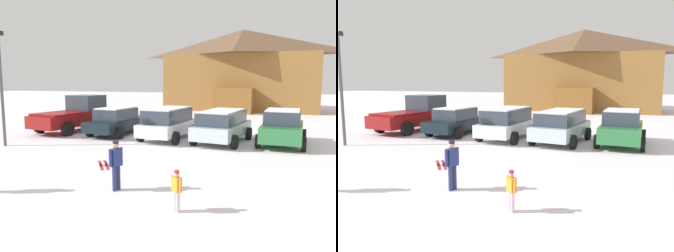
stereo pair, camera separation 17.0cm
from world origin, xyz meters
The scene contains 10 objects.
ski_lodge centered at (-0.51, 31.80, 4.27)m, with size 16.03×10.02×8.42m.
parked_black_sedan centered at (-4.79, 12.26, 0.79)m, with size 2.34×4.61×1.55m.
parked_white_suv centered at (-1.55, 11.78, 0.89)m, with size 2.34×4.30×1.66m.
parked_silver_wagon centered at (1.29, 11.84, 0.87)m, with size 2.57×4.53×1.61m.
parked_green_coupe centered at (4.09, 12.15, 0.86)m, with size 2.26×4.14×1.71m.
pickup_truck centered at (-7.93, 12.78, 0.99)m, with size 2.99×5.76×2.15m.
skier_teen_in_navy_coat centered at (-0.08, 3.63, 0.79)m, with size 0.27×0.51×1.41m.
skier_child_in_orange_jacket centered at (1.98, 2.76, 0.56)m, with size 0.31×0.26×0.99m.
pair_of_skis centered at (-1.87, 5.86, 0.02)m, with size 1.05×1.28×0.08m.
lamp_post centered at (-8.15, 7.43, 2.97)m, with size 0.44×0.24×5.26m.
Camera 1 is at (4.32, -4.13, 3.01)m, focal length 35.00 mm.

